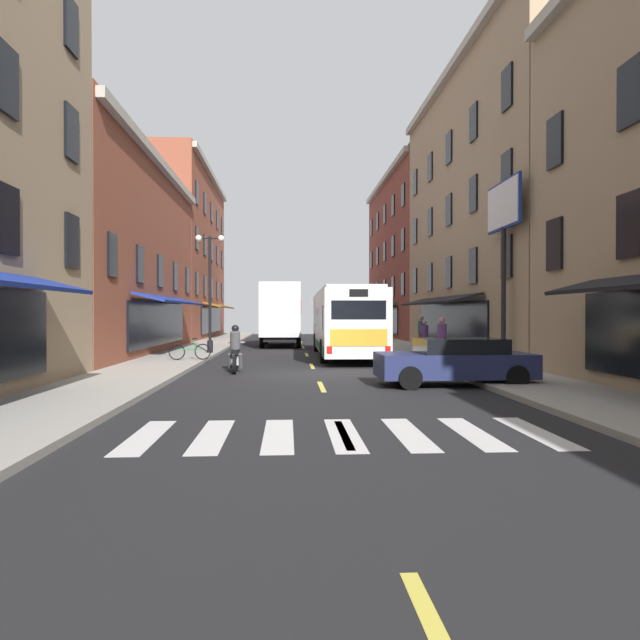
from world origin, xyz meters
TOP-DOWN VIEW (x-y plane):
  - ground_plane at (0.00, 0.00)m, footprint 34.80×80.00m
  - lane_centre_dashes at (0.00, -0.25)m, footprint 0.14×73.90m
  - crosswalk_near at (0.00, -10.00)m, footprint 7.10×2.80m
  - sidewalk_left at (-5.90, 0.00)m, footprint 3.00×80.00m
  - sidewalk_right at (5.90, 0.00)m, footprint 3.00×80.00m
  - storefront_row_right at (11.38, 2.30)m, footprint 9.44×79.90m
  - billboard_sign at (7.05, 1.48)m, footprint 0.40×3.15m
  - transit_bus at (1.76, 7.95)m, footprint 2.74×12.13m
  - box_truck at (-1.37, 17.29)m, footprint 2.53×7.82m
  - sedan_near at (3.83, -3.41)m, footprint 4.39×2.06m
  - sedan_mid at (-1.14, 28.52)m, footprint 1.91×4.29m
  - motorcycle_rider at (-2.78, 0.75)m, footprint 0.62×2.07m
  - bicycle_near at (-4.99, 4.66)m, footprint 1.71×0.48m
  - pedestrian_near at (5.94, 9.99)m, footprint 0.36×0.51m
  - pedestrian_mid at (4.97, 2.34)m, footprint 0.36×0.36m
  - pedestrian_far at (5.85, 8.91)m, footprint 0.36×0.36m
  - street_lamp_twin at (-4.76, 9.19)m, footprint 1.42×0.32m

SIDE VIEW (x-z plane):
  - ground_plane at x=0.00m, z-range -0.10..0.00m
  - lane_centre_dashes at x=0.00m, z-range 0.00..0.01m
  - crosswalk_near at x=0.00m, z-range 0.00..0.01m
  - sidewalk_left at x=-5.90m, z-range 0.00..0.14m
  - sidewalk_right at x=5.90m, z-range 0.00..0.14m
  - bicycle_near at x=-4.99m, z-range 0.05..0.96m
  - sedan_mid at x=-1.14m, z-range 0.02..1.31m
  - sedan_near at x=3.83m, z-range 0.02..1.37m
  - motorcycle_rider at x=-2.78m, z-range -0.12..1.54m
  - pedestrian_far at x=5.85m, z-range 0.15..1.73m
  - pedestrian_mid at x=4.97m, z-range 0.17..1.94m
  - pedestrian_near at x=5.94m, z-range 0.20..2.00m
  - transit_bus at x=1.76m, z-range 0.08..3.27m
  - box_truck at x=-1.37m, z-range 0.05..3.95m
  - street_lamp_twin at x=-4.76m, z-range 0.44..6.21m
  - billboard_sign at x=7.05m, z-range 1.98..8.80m
  - storefront_row_right at x=11.38m, z-range -0.87..13.88m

